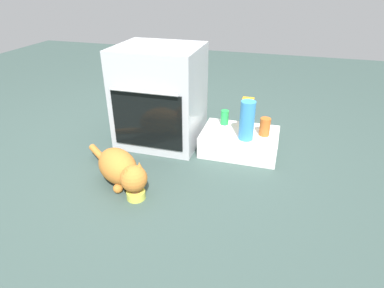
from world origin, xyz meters
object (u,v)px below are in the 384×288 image
object	(u,v)px
oven	(160,96)
sauce_jar	(265,127)
pantry_cabinet	(239,142)
food_bowl	(136,194)
juice_carton	(247,112)
water_bottle	(247,121)
cat	(121,168)
soda_can	(225,117)

from	to	relation	value
oven	sauce_jar	bearing A→B (deg)	-1.18
pantry_cabinet	food_bowl	xyz separation A→B (m)	(-0.54, -0.80, -0.05)
juice_carton	water_bottle	size ratio (longest dim) A/B	0.80
cat	water_bottle	world-z (taller)	water_bottle
sauce_jar	juice_carton	world-z (taller)	juice_carton
pantry_cabinet	water_bottle	distance (m)	0.26
pantry_cabinet	sauce_jar	size ratio (longest dim) A/B	4.25
pantry_cabinet	soda_can	xyz separation A→B (m)	(-0.15, 0.12, 0.15)
oven	food_bowl	size ratio (longest dim) A/B	6.57
pantry_cabinet	food_bowl	size ratio (longest dim) A/B	4.92
cat	juice_carton	bearing A→B (deg)	84.22
oven	water_bottle	distance (m)	0.74
food_bowl	water_bottle	distance (m)	0.96
cat	juice_carton	size ratio (longest dim) A/B	2.69
food_bowl	cat	bearing A→B (deg)	144.51
pantry_cabinet	soda_can	world-z (taller)	soda_can
cat	soda_can	bearing A→B (deg)	91.62
pantry_cabinet	juice_carton	xyz separation A→B (m)	(0.03, 0.13, 0.21)
sauce_jar	water_bottle	xyz separation A→B (m)	(-0.13, -0.10, 0.08)
oven	cat	distance (m)	0.76
oven	sauce_jar	distance (m)	0.87
pantry_cabinet	soda_can	bearing A→B (deg)	142.44
sauce_jar	soda_can	size ratio (longest dim) A/B	1.17
sauce_jar	soda_can	bearing A→B (deg)	160.95
sauce_jar	juice_carton	size ratio (longest dim) A/B	0.58
soda_can	water_bottle	bearing A→B (deg)	-46.61
oven	juice_carton	bearing A→B (deg)	9.06
cat	soda_can	distance (m)	0.98
oven	food_bowl	xyz separation A→B (m)	(0.13, -0.82, -0.36)
oven	soda_can	xyz separation A→B (m)	(0.52, 0.10, -0.17)
soda_can	pantry_cabinet	bearing A→B (deg)	-37.56
oven	water_bottle	size ratio (longest dim) A/B	2.65
food_bowl	soda_can	distance (m)	1.02
juice_carton	cat	bearing A→B (deg)	-131.27
food_bowl	sauce_jar	size ratio (longest dim) A/B	0.86
oven	cat	xyz separation A→B (m)	(-0.02, -0.71, -0.27)
pantry_cabinet	juice_carton	world-z (taller)	juice_carton
food_bowl	water_bottle	size ratio (longest dim) A/B	0.40
juice_carton	water_bottle	bearing A→B (deg)	-83.26
food_bowl	water_bottle	world-z (taller)	water_bottle
food_bowl	juice_carton	size ratio (longest dim) A/B	0.50
soda_can	water_bottle	xyz separation A→B (m)	(0.21, -0.22, 0.09)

